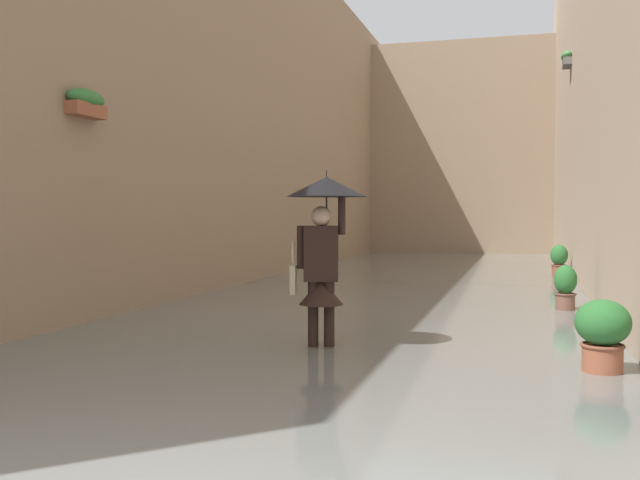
# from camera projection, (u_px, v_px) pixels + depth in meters

# --- Properties ---
(ground_plane) EXTENTS (62.92, 62.92, 0.00)m
(ground_plane) POSITION_uv_depth(u_px,v_px,m) (409.00, 289.00, 15.23)
(ground_plane) COLOR slate
(flood_water) EXTENTS (7.67, 31.17, 0.09)m
(flood_water) POSITION_uv_depth(u_px,v_px,m) (409.00, 286.00, 15.23)
(flood_water) COLOR slate
(flood_water) RESTS_ON ground_plane
(building_facade_right) EXTENTS (2.04, 29.17, 8.61)m
(building_facade_right) POSITION_uv_depth(u_px,v_px,m) (219.00, 94.00, 16.24)
(building_facade_right) COLOR gray
(building_facade_right) RESTS_ON ground_plane
(building_facade_far) EXTENTS (10.47, 1.80, 8.17)m
(building_facade_far) POSITION_uv_depth(u_px,v_px,m) (462.00, 150.00, 28.05)
(building_facade_far) COLOR gray
(building_facade_far) RESTS_ON ground_plane
(person_wading) EXTENTS (0.90, 0.90, 2.06)m
(person_wading) POSITION_uv_depth(u_px,v_px,m) (323.00, 231.00, 8.00)
(person_wading) COLOR #4C4233
(person_wading) RESTS_ON ground_plane
(potted_plant_mid_left) EXTENTS (0.51, 0.51, 0.78)m
(potted_plant_mid_left) POSITION_uv_depth(u_px,v_px,m) (603.00, 335.00, 6.76)
(potted_plant_mid_left) COLOR #9E563D
(potted_plant_mid_left) RESTS_ON ground_plane
(potted_plant_near_left) EXTENTS (0.35, 0.35, 0.79)m
(potted_plant_near_left) POSITION_uv_depth(u_px,v_px,m) (565.00, 289.00, 11.16)
(potted_plant_near_left) COLOR brown
(potted_plant_near_left) RESTS_ON ground_plane
(potted_plant_far_left) EXTENTS (0.40, 0.40, 0.86)m
(potted_plant_far_left) POSITION_uv_depth(u_px,v_px,m) (559.00, 261.00, 16.98)
(potted_plant_far_left) COLOR brown
(potted_plant_far_left) RESTS_ON ground_plane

